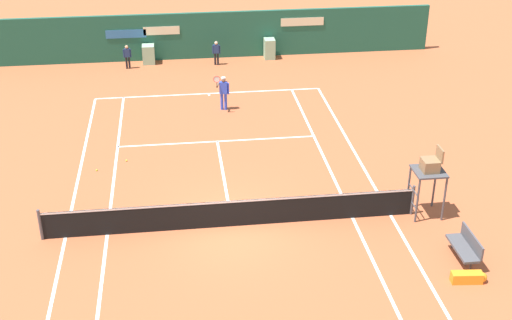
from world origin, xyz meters
The scene contains 11 objects.
ground_plane centered at (0.00, 0.58, 0.00)m, with size 80.00×80.00×0.01m.
tennis_net centered at (0.00, 0.00, 0.51)m, with size 12.10×0.10×1.07m.
sponsor_back_wall centered at (0.02, 16.97, 1.21)m, with size 25.00×1.02×2.49m.
umpire_chair centered at (6.43, -0.05, 1.65)m, with size 1.00×1.00×2.44m.
player_bench centered at (6.72, -2.73, 0.51)m, with size 0.54×1.49×0.88m.
equipment_bag centered at (6.45, -3.79, 0.16)m, with size 1.04×0.39×0.32m.
player_on_baseline centered at (0.54, 9.66, 0.93)m, with size 0.72×0.64×1.78m.
ball_kid_centre_post centered at (-3.92, 15.75, 0.72)m, with size 0.42×0.17×1.25m.
ball_kid_right_post centered at (0.68, 15.75, 0.74)m, with size 0.42×0.19×1.28m.
tennis_ball_mid_court centered at (-4.67, 4.42, 0.03)m, with size 0.07×0.07×0.07m, color #CCE033.
tennis_ball_by_sideline centered at (-3.60, 5.08, 0.03)m, with size 0.07×0.07×0.07m, color #CCE033.
Camera 1 is at (-1.61, -18.76, 12.08)m, focal length 48.16 mm.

